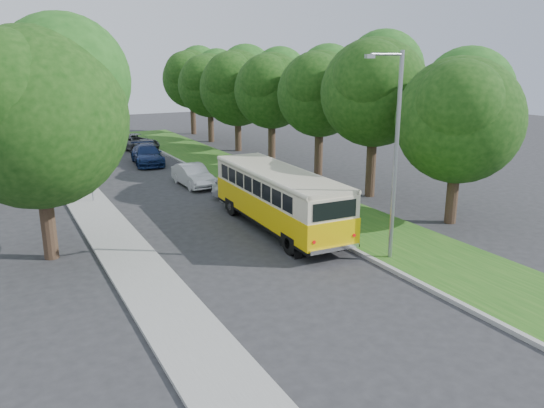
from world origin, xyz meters
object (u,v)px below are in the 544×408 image
car_silver (247,190)px  car_white (193,175)px  car_blue (147,155)px  lamppost_far (72,121)px  car_grey (136,142)px  lamppost_near (394,151)px  vintage_bus (278,200)px

car_silver → car_white: size_ratio=1.05×
car_white → car_blue: bearing=92.3°
car_silver → car_blue: (-1.83, 13.73, -0.01)m
lamppost_far → car_white: lamppost_far is taller
car_white → car_silver: bearing=-79.0°
car_grey → lamppost_far: bearing=-138.0°
lamppost_near → lamppost_far: lamppost_near is taller
car_white → car_grey: car_grey is taller
vintage_bus → car_blue: size_ratio=1.92×
vintage_bus → car_white: bearing=94.7°
car_white → car_grey: bearing=87.1°
vintage_bus → car_grey: bearing=92.4°
car_blue → car_grey: size_ratio=1.01×
car_white → vintage_bus: bearing=-89.1°
car_blue → car_white: bearing=-79.2°
lamppost_far → car_blue: (5.87, 5.61, -3.39)m
car_silver → car_blue: 13.85m
lamppost_near → vintage_bus: (-1.93, 5.49, -2.94)m
lamppost_near → vintage_bus: lamppost_near is taller
vintage_bus → car_white: vintage_bus is taller
lamppost_near → car_blue: size_ratio=1.59×
vintage_bus → car_grey: 25.66m
car_blue → car_grey: 7.09m
car_white → car_blue: size_ratio=0.83×
car_blue → lamppost_far: bearing=-129.6°
car_silver → car_grey: bearing=71.3°
vintage_bus → car_grey: (-0.22, 25.65, -0.74)m
lamppost_near → car_silver: (-1.21, 10.38, -3.63)m
lamppost_near → vintage_bus: size_ratio=0.83×
vintage_bus → car_blue: vintage_bus is taller
lamppost_near → car_white: 16.32m
lamppost_near → car_white: size_ratio=1.93×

